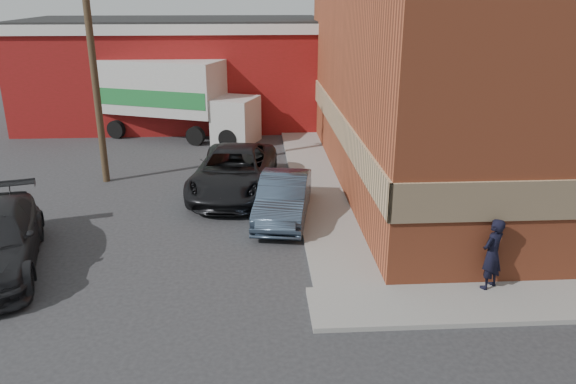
# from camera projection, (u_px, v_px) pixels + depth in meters

# --- Properties ---
(ground) EXTENTS (90.00, 90.00, 0.00)m
(ground) POSITION_uv_depth(u_px,v_px,m) (326.00, 291.00, 13.88)
(ground) COLOR #28282B
(ground) RESTS_ON ground
(brick_building) EXTENTS (14.25, 18.25, 9.36)m
(brick_building) POSITION_uv_depth(u_px,v_px,m) (522.00, 56.00, 21.23)
(brick_building) COLOR #AC4C2C
(brick_building) RESTS_ON ground
(sidewalk_west) EXTENTS (1.80, 18.00, 0.12)m
(sidewalk_west) POSITION_uv_depth(u_px,v_px,m) (313.00, 176.00, 22.35)
(sidewalk_west) COLOR gray
(sidewalk_west) RESTS_ON ground
(warehouse) EXTENTS (16.30, 8.30, 5.60)m
(warehouse) POSITION_uv_depth(u_px,v_px,m) (176.00, 70.00, 31.37)
(warehouse) COLOR maroon
(warehouse) RESTS_ON ground
(utility_pole) EXTENTS (2.00, 0.26, 9.00)m
(utility_pole) POSITION_uv_depth(u_px,v_px,m) (92.00, 57.00, 20.30)
(utility_pole) COLOR #483624
(utility_pole) RESTS_ON ground
(man) EXTENTS (0.79, 0.74, 1.81)m
(man) POSITION_uv_depth(u_px,v_px,m) (492.00, 254.00, 13.52)
(man) COLOR black
(man) RESTS_ON sidewalk_south
(sedan) EXTENTS (2.22, 4.57, 1.44)m
(sedan) POSITION_uv_depth(u_px,v_px,m) (283.00, 198.00, 18.08)
(sedan) COLOR #324153
(sedan) RESTS_ON ground
(suv_a) EXTENTS (3.45, 6.19, 1.64)m
(suv_a) POSITION_uv_depth(u_px,v_px,m) (234.00, 171.00, 20.39)
(suv_a) COLOR black
(suv_a) RESTS_ON ground
(box_truck) EXTENTS (8.11, 4.97, 3.85)m
(box_truck) POSITION_uv_depth(u_px,v_px,m) (176.00, 94.00, 27.59)
(box_truck) COLOR beige
(box_truck) RESTS_ON ground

